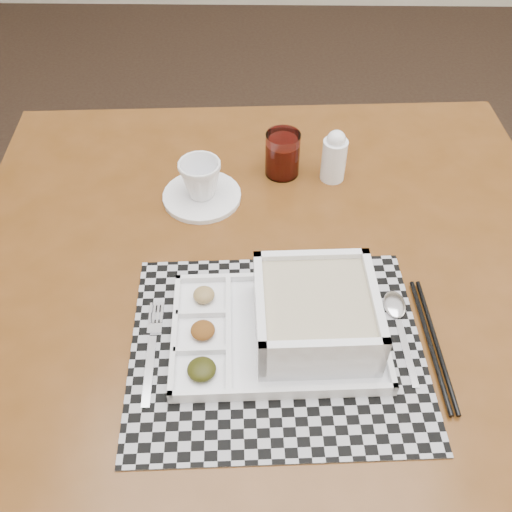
# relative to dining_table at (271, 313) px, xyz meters

# --- Properties ---
(floor) EXTENTS (5.00, 5.00, 0.00)m
(floor) POSITION_rel_dining_table_xyz_m (0.41, 0.51, -0.72)
(floor) COLOR black
(floor) RESTS_ON ground
(dining_table) EXTENTS (1.13, 1.13, 0.81)m
(dining_table) POSITION_rel_dining_table_xyz_m (0.00, 0.00, 0.00)
(dining_table) COLOR #502D0E
(dining_table) RESTS_ON ground
(placemat) EXTENTS (0.46, 0.39, 0.00)m
(placemat) POSITION_rel_dining_table_xyz_m (0.01, -0.13, 0.08)
(placemat) COLOR #A3A3AA
(placemat) RESTS_ON dining_table
(serving_tray) EXTENTS (0.33, 0.24, 0.09)m
(serving_tray) POSITION_rel_dining_table_xyz_m (0.05, -0.11, 0.12)
(serving_tray) COLOR white
(serving_tray) RESTS_ON placemat
(fork) EXTENTS (0.03, 0.19, 0.00)m
(fork) POSITION_rel_dining_table_xyz_m (-0.18, -0.14, 0.09)
(fork) COLOR silver
(fork) RESTS_ON placemat
(spoon) EXTENTS (0.04, 0.18, 0.01)m
(spoon) POSITION_rel_dining_table_xyz_m (0.20, -0.06, 0.09)
(spoon) COLOR silver
(spoon) RESTS_ON placemat
(chopsticks) EXTENTS (0.03, 0.24, 0.01)m
(chopsticks) POSITION_rel_dining_table_xyz_m (0.24, -0.12, 0.09)
(chopsticks) COLOR black
(chopsticks) RESTS_ON placemat
(saucer) EXTENTS (0.15, 0.15, 0.01)m
(saucer) POSITION_rel_dining_table_xyz_m (-0.13, 0.21, 0.09)
(saucer) COLOR white
(saucer) RESTS_ON dining_table
(cup) EXTENTS (0.09, 0.09, 0.07)m
(cup) POSITION_rel_dining_table_xyz_m (-0.13, 0.21, 0.13)
(cup) COLOR white
(cup) RESTS_ON saucer
(juice_glass) EXTENTS (0.07, 0.07, 0.09)m
(juice_glass) POSITION_rel_dining_table_xyz_m (0.02, 0.29, 0.12)
(juice_glass) COLOR white
(juice_glass) RESTS_ON dining_table
(creamer_bottle) EXTENTS (0.05, 0.05, 0.11)m
(creamer_bottle) POSITION_rel_dining_table_xyz_m (0.12, 0.28, 0.14)
(creamer_bottle) COLOR white
(creamer_bottle) RESTS_ON dining_table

